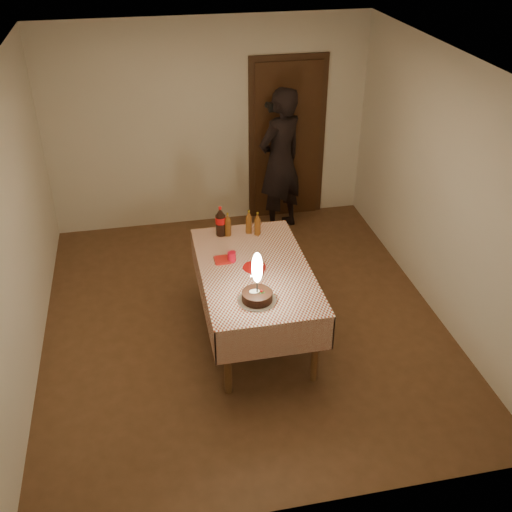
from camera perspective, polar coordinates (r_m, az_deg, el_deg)
name	(u,v)px	position (r m, az deg, el deg)	size (l,w,h in m)	color
ground	(243,319)	(6.24, -1.24, -6.03)	(4.00, 4.50, 0.01)	brown
room_shell	(243,168)	(5.46, -1.24, 8.34)	(4.04, 4.54, 2.62)	beige
dining_table	(255,278)	(5.65, -0.10, -2.06)	(1.02, 1.72, 0.78)	brown
birthday_cake	(257,289)	(5.10, 0.11, -3.13)	(0.33, 0.33, 0.48)	white
red_plate	(254,267)	(5.60, -0.16, -1.08)	(0.22, 0.22, 0.01)	#B00D0C
red_cup	(232,257)	(5.67, -2.33, -0.07)	(0.08, 0.08, 0.10)	red
clear_cup	(260,269)	(5.50, 0.41, -1.26)	(0.07, 0.07, 0.09)	silver
napkin_stack	(223,260)	(5.71, -3.20, -0.37)	(0.15, 0.15, 0.02)	#A71813
cola_bottle	(220,221)	(6.07, -3.40, 3.30)	(0.10, 0.10, 0.32)	black
amber_bottle_left	(228,225)	(6.07, -2.70, 2.96)	(0.06, 0.06, 0.26)	#613410
amber_bottle_right	(257,224)	(6.08, 0.14, 3.04)	(0.06, 0.06, 0.26)	#613410
amber_bottle_mid	(249,222)	(6.12, -0.70, 3.23)	(0.06, 0.06, 0.26)	#613410
photographer	(280,161)	(7.50, 2.31, 9.01)	(0.81, 0.73, 1.85)	black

